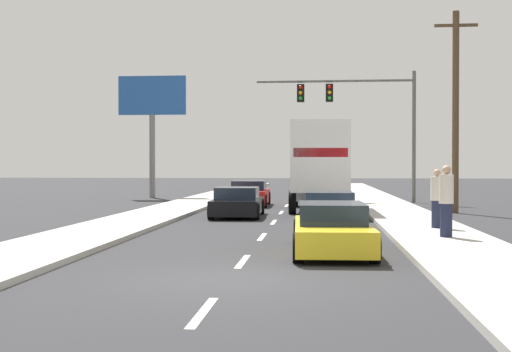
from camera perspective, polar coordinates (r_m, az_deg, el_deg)
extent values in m
plane|color=#2B2B2D|center=(37.11, 2.76, -2.24)|extent=(140.00, 140.00, 0.00)
cube|color=#B2AFA8|center=(32.25, 11.09, -2.61)|extent=(2.67, 80.00, 0.14)
cube|color=#B2AFA8|center=(32.72, -6.20, -2.54)|extent=(2.67, 80.00, 0.14)
cube|color=silver|center=(9.67, -4.45, -11.24)|extent=(0.14, 2.00, 0.01)
cube|color=silver|center=(14.55, -1.11, -7.13)|extent=(0.14, 2.00, 0.01)
cube|color=silver|center=(19.49, 0.52, -5.08)|extent=(0.14, 2.00, 0.01)
cube|color=silver|center=(24.45, 1.48, -3.86)|extent=(0.14, 2.00, 0.01)
cube|color=silver|center=(29.43, 2.12, -3.05)|extent=(0.14, 2.00, 0.01)
cube|color=silver|center=(34.41, 2.57, -2.48)|extent=(0.14, 2.00, 0.01)
cube|color=silver|center=(39.40, 2.91, -2.05)|extent=(0.14, 2.00, 0.01)
cube|color=silver|center=(44.39, 3.17, -1.72)|extent=(0.14, 2.00, 0.01)
cube|color=silver|center=(49.38, 3.38, -1.45)|extent=(0.14, 2.00, 0.01)
cube|color=silver|center=(54.38, 3.55, -1.24)|extent=(0.14, 2.00, 0.01)
cube|color=silver|center=(59.37, 3.69, -1.06)|extent=(0.14, 2.00, 0.01)
cube|color=red|center=(34.17, -0.54, -1.72)|extent=(1.87, 4.25, 0.66)
cube|color=#192333|center=(33.99, -0.57, -0.79)|extent=(1.63, 2.20, 0.47)
cylinder|color=black|center=(35.81, -1.68, -1.84)|extent=(0.23, 0.64, 0.64)
cylinder|color=black|center=(35.67, 1.02, -1.85)|extent=(0.23, 0.64, 0.64)
cylinder|color=black|center=(32.71, -2.25, -2.10)|extent=(0.23, 0.64, 0.64)
cylinder|color=black|center=(32.56, 0.71, -2.11)|extent=(0.23, 0.64, 0.64)
cube|color=black|center=(26.97, -1.54, -2.52)|extent=(1.91, 4.26, 0.57)
cube|color=#192333|center=(26.73, -1.58, -1.44)|extent=(1.64, 2.07, 0.47)
cylinder|color=black|center=(28.61, -2.93, -2.53)|extent=(0.23, 0.64, 0.64)
cylinder|color=black|center=(28.46, 0.46, -2.55)|extent=(0.23, 0.64, 0.64)
cylinder|color=black|center=(25.52, -3.77, -2.95)|extent=(0.23, 0.64, 0.64)
cylinder|color=black|center=(25.35, 0.03, -2.98)|extent=(0.23, 0.64, 0.64)
cube|color=white|center=(29.62, 5.31, 1.58)|extent=(2.44, 5.83, 2.88)
cube|color=red|center=(26.74, 5.40, 1.97)|extent=(2.13, 0.07, 0.36)
cube|color=#B7BABF|center=(33.53, 5.21, -0.13)|extent=(2.30, 2.05, 2.26)
cylinder|color=black|center=(33.56, 3.27, -1.75)|extent=(0.31, 0.96, 0.96)
cylinder|color=black|center=(33.59, 7.14, -1.76)|extent=(0.31, 0.96, 0.96)
cylinder|color=black|center=(28.51, 3.06, -2.22)|extent=(0.31, 0.96, 0.96)
cylinder|color=black|center=(28.54, 7.61, -2.23)|extent=(0.31, 0.96, 0.96)
cube|color=white|center=(23.04, 6.10, -3.12)|extent=(1.86, 4.61, 0.56)
cube|color=#192333|center=(22.89, 6.11, -1.87)|extent=(1.59, 2.32, 0.46)
cylinder|color=black|center=(24.76, 4.05, -3.07)|extent=(0.23, 0.64, 0.64)
cylinder|color=black|center=(24.82, 7.83, -3.07)|extent=(0.23, 0.64, 0.64)
cylinder|color=black|center=(21.30, 4.07, -3.72)|extent=(0.23, 0.64, 0.64)
cylinder|color=black|center=(21.37, 8.46, -3.71)|extent=(0.23, 0.64, 0.64)
cube|color=yellow|center=(16.11, 6.34, -4.88)|extent=(1.85, 4.71, 0.55)
cube|color=#192333|center=(16.10, 6.34, -3.06)|extent=(1.57, 2.32, 0.46)
cylinder|color=black|center=(17.87, 3.51, -4.61)|extent=(0.24, 0.65, 0.64)
cylinder|color=black|center=(17.94, 8.58, -4.60)|extent=(0.24, 0.65, 0.64)
cylinder|color=black|center=(14.33, 3.52, -5.98)|extent=(0.24, 0.65, 0.64)
cylinder|color=black|center=(14.42, 9.86, -5.95)|extent=(0.24, 0.65, 0.64)
cylinder|color=#595B56|center=(38.07, 13.04, 3.19)|extent=(0.20, 0.20, 7.14)
cylinder|color=#595B56|center=(37.98, 6.58, 7.88)|extent=(8.57, 0.14, 0.14)
cube|color=black|center=(37.90, 6.14, 6.90)|extent=(0.40, 0.56, 0.95)
sphere|color=red|center=(37.62, 6.15, 7.41)|extent=(0.20, 0.20, 0.20)
sphere|color=orange|center=(37.59, 6.15, 6.95)|extent=(0.20, 0.20, 0.20)
sphere|color=green|center=(37.56, 6.15, 6.50)|extent=(0.20, 0.20, 0.20)
cube|color=black|center=(37.91, 3.75, 6.91)|extent=(0.40, 0.56, 0.95)
sphere|color=red|center=(37.63, 3.74, 7.41)|extent=(0.20, 0.20, 0.20)
sphere|color=orange|center=(37.60, 3.74, 6.95)|extent=(0.20, 0.20, 0.20)
sphere|color=green|center=(37.57, 3.74, 6.50)|extent=(0.20, 0.20, 0.20)
cylinder|color=brown|center=(30.25, 16.31, 5.12)|extent=(0.28, 0.28, 8.55)
cube|color=brown|center=(30.74, 16.34, 11.97)|extent=(1.80, 0.12, 0.12)
cylinder|color=slate|center=(43.22, -8.65, 1.64)|extent=(0.36, 0.36, 5.19)
cube|color=#2659A5|center=(43.43, -8.66, 6.66)|extent=(4.26, 0.20, 2.42)
cylinder|color=#1E233F|center=(18.78, 15.58, -3.57)|extent=(0.32, 0.32, 0.88)
cylinder|color=beige|center=(18.73, 15.59, -1.05)|extent=(0.38, 0.38, 0.77)
sphere|color=tan|center=(18.72, 15.59, 0.50)|extent=(0.24, 0.24, 0.24)
cylinder|color=#1E233F|center=(21.43, 14.85, -3.09)|extent=(0.32, 0.32, 0.83)
cylinder|color=beige|center=(21.39, 14.86, -1.02)|extent=(0.38, 0.38, 0.72)
sphere|color=tan|center=(21.38, 14.86, 0.25)|extent=(0.22, 0.22, 0.22)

